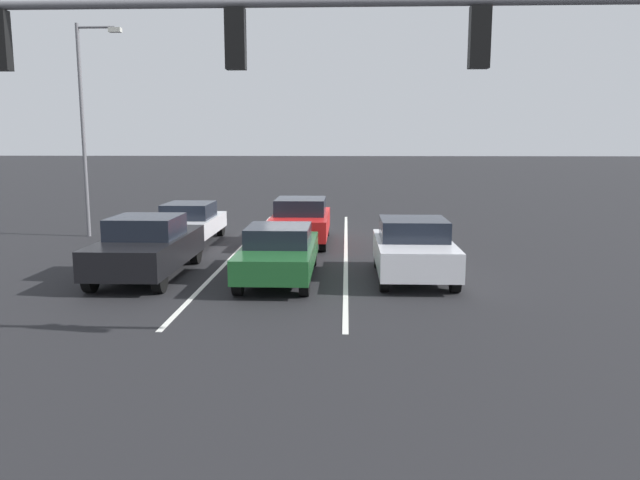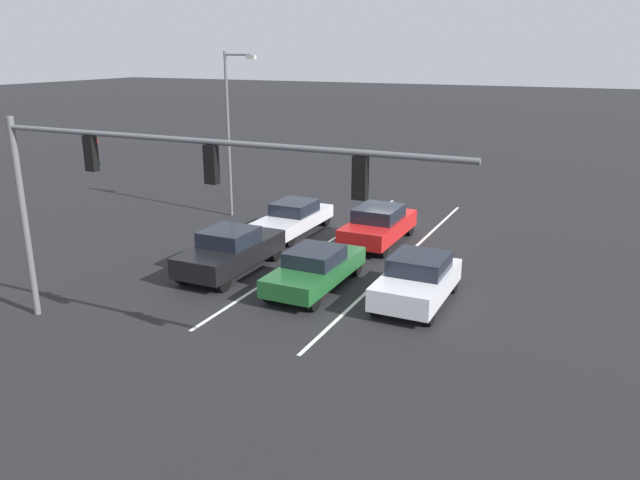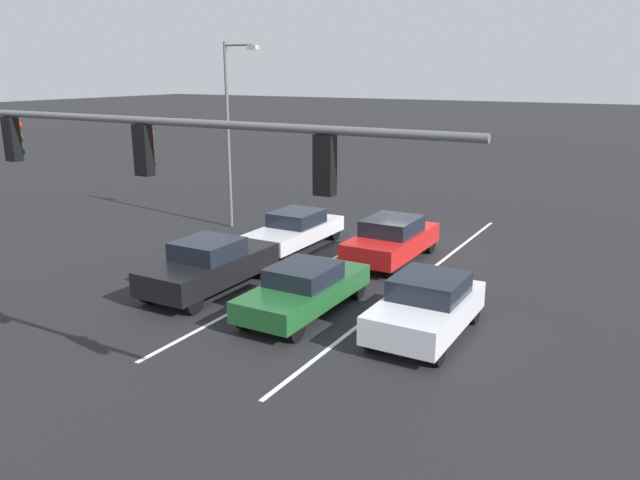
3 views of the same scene
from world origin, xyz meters
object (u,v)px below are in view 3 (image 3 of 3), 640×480
(car_silver_rightlane_second, at_px, (295,229))
(traffic_signal_gantry, at_px, (67,168))
(car_white_leftlane_front, at_px, (427,306))
(car_darkgreen_midlane_front, at_px, (304,288))
(street_lamp_right_shoulder, at_px, (231,124))
(car_red_midlane_second, at_px, (392,239))
(car_black_rightlane_front, at_px, (210,265))

(car_silver_rightlane_second, height_order, traffic_signal_gantry, traffic_signal_gantry)
(car_white_leftlane_front, height_order, car_darkgreen_midlane_front, car_white_leftlane_front)
(car_white_leftlane_front, bearing_deg, street_lamp_right_shoulder, -30.99)
(car_white_leftlane_front, relative_size, car_red_midlane_second, 0.88)
(street_lamp_right_shoulder, bearing_deg, car_darkgreen_midlane_front, 137.98)
(car_black_rightlane_front, relative_size, traffic_signal_gantry, 0.36)
(car_white_leftlane_front, height_order, car_red_midlane_second, car_red_midlane_second)
(car_white_leftlane_front, xyz_separation_m, car_red_midlane_second, (3.36, -5.55, 0.03))
(car_black_rightlane_front, bearing_deg, car_white_leftlane_front, -179.40)
(car_red_midlane_second, bearing_deg, street_lamp_right_shoulder, -8.98)
(car_red_midlane_second, relative_size, street_lamp_right_shoulder, 0.59)
(car_silver_rightlane_second, relative_size, traffic_signal_gantry, 0.36)
(car_darkgreen_midlane_front, height_order, traffic_signal_gantry, traffic_signal_gantry)
(car_silver_rightlane_second, bearing_deg, car_darkgreen_midlane_front, 124.15)
(car_darkgreen_midlane_front, height_order, street_lamp_right_shoulder, street_lamp_right_shoulder)
(car_silver_rightlane_second, bearing_deg, car_black_rightlane_front, 92.95)
(car_red_midlane_second, xyz_separation_m, traffic_signal_gantry, (2.39, 11.43, 3.88))
(car_white_leftlane_front, bearing_deg, car_red_midlane_second, -58.78)
(car_black_rightlane_front, height_order, car_darkgreen_midlane_front, car_black_rightlane_front)
(car_white_leftlane_front, relative_size, traffic_signal_gantry, 0.30)
(car_black_rightlane_front, xyz_separation_m, car_darkgreen_midlane_front, (-3.52, 0.16, -0.09))
(car_white_leftlane_front, height_order, traffic_signal_gantry, traffic_signal_gantry)
(car_white_leftlane_front, height_order, car_silver_rightlane_second, car_white_leftlane_front)
(car_silver_rightlane_second, distance_m, street_lamp_right_shoulder, 5.67)
(car_black_rightlane_front, height_order, traffic_signal_gantry, traffic_signal_gantry)
(car_black_rightlane_front, relative_size, street_lamp_right_shoulder, 0.61)
(car_red_midlane_second, bearing_deg, car_darkgreen_midlane_front, 88.51)
(car_black_rightlane_front, bearing_deg, car_red_midlane_second, -123.16)
(car_white_leftlane_front, relative_size, car_black_rightlane_front, 0.84)
(car_darkgreen_midlane_front, height_order, car_silver_rightlane_second, same)
(traffic_signal_gantry, bearing_deg, car_white_leftlane_front, -134.36)
(car_white_leftlane_front, distance_m, street_lamp_right_shoulder, 13.72)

